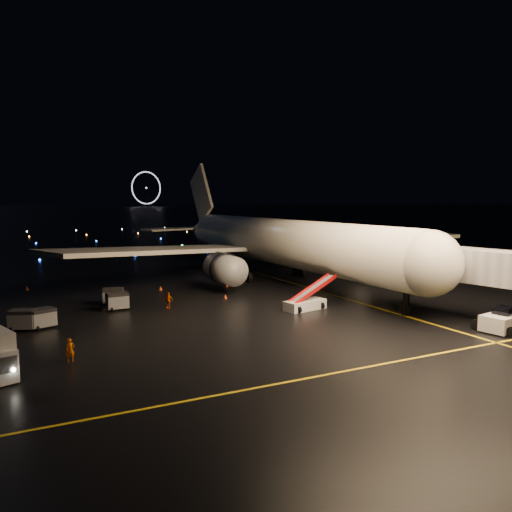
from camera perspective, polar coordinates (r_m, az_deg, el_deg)
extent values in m
plane|color=black|center=(336.05, -22.94, 4.12)|extent=(2000.00, 2000.00, 0.00)
cube|color=yellow|center=(61.25, 6.95, -3.89)|extent=(0.25, 80.00, 0.02)
cube|color=yellow|center=(31.98, 6.20, -13.67)|extent=(60.00, 0.25, 0.02)
cube|color=silver|center=(47.08, 26.52, -6.45)|extent=(4.61, 2.94, 2.05)
imported|color=#DF5300|center=(36.82, -20.46, -10.04)|extent=(0.64, 0.48, 1.59)
imported|color=#DF5300|center=(51.57, -9.99, -4.99)|extent=(0.99, 0.94, 1.65)
cone|color=#F54D14|center=(55.83, -3.53, -4.65)|extent=(0.47, 0.47, 0.45)
cone|color=#F54D14|center=(63.47, -3.36, -3.27)|extent=(0.45, 0.45, 0.49)
cone|color=#F54D14|center=(61.95, -10.85, -3.61)|extent=(0.55, 0.55, 0.51)
cone|color=#F54D14|center=(67.20, -24.71, -3.33)|extent=(0.41, 0.41, 0.45)
cube|color=gray|center=(51.91, -15.57, -5.00)|extent=(2.12, 1.52, 1.75)
cube|color=gray|center=(54.76, -15.99, -4.44)|extent=(2.33, 1.92, 1.71)
cube|color=gray|center=(46.85, -23.25, -6.56)|extent=(2.38, 2.02, 1.71)
cube|color=gray|center=(46.81, -25.09, -6.63)|extent=(2.46, 2.12, 1.75)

